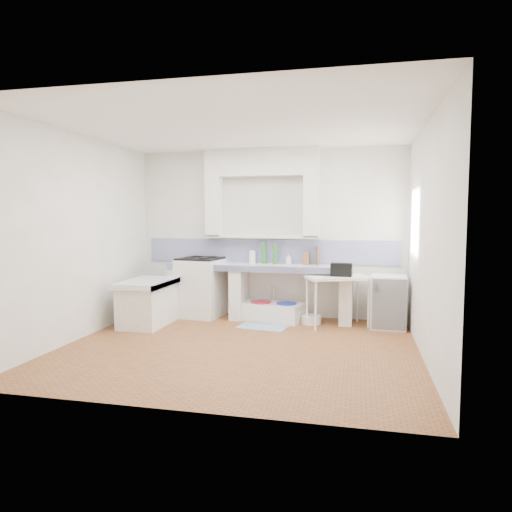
% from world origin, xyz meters
% --- Properties ---
extents(floor, '(4.50, 4.50, 0.00)m').
position_xyz_m(floor, '(0.00, 0.00, 0.00)').
color(floor, '#94572E').
rests_on(floor, ground).
extents(ceiling, '(4.50, 4.50, 0.00)m').
position_xyz_m(ceiling, '(0.00, 0.00, 2.80)').
color(ceiling, white).
rests_on(ceiling, ground).
extents(wall_back, '(4.50, 0.00, 4.50)m').
position_xyz_m(wall_back, '(0.00, 2.00, 1.40)').
color(wall_back, white).
rests_on(wall_back, ground).
extents(wall_front, '(4.50, 0.00, 4.50)m').
position_xyz_m(wall_front, '(0.00, -2.00, 1.40)').
color(wall_front, white).
rests_on(wall_front, ground).
extents(wall_left, '(0.00, 4.50, 4.50)m').
position_xyz_m(wall_left, '(-2.25, 0.00, 1.40)').
color(wall_left, white).
rests_on(wall_left, ground).
extents(wall_right, '(0.00, 4.50, 4.50)m').
position_xyz_m(wall_right, '(2.25, 0.00, 1.40)').
color(wall_right, white).
rests_on(wall_right, ground).
extents(alcove_mass, '(1.90, 0.25, 0.45)m').
position_xyz_m(alcove_mass, '(-0.10, 1.88, 2.58)').
color(alcove_mass, white).
rests_on(alcove_mass, ground).
extents(window_frame, '(0.35, 0.86, 1.06)m').
position_xyz_m(window_frame, '(2.42, 1.20, 1.60)').
color(window_frame, '#3D2113').
rests_on(window_frame, ground).
extents(lace_valance, '(0.01, 0.84, 0.24)m').
position_xyz_m(lace_valance, '(2.28, 1.20, 1.98)').
color(lace_valance, white).
rests_on(lace_valance, ground).
extents(counter_slab, '(3.00, 0.60, 0.08)m').
position_xyz_m(counter_slab, '(-0.10, 1.70, 0.86)').
color(counter_slab, white).
rests_on(counter_slab, ground).
extents(counter_lip, '(3.00, 0.04, 0.10)m').
position_xyz_m(counter_lip, '(-0.10, 1.42, 0.86)').
color(counter_lip, navy).
rests_on(counter_lip, ground).
extents(counter_pier_left, '(0.20, 0.55, 0.82)m').
position_xyz_m(counter_pier_left, '(-1.50, 1.70, 0.41)').
color(counter_pier_left, white).
rests_on(counter_pier_left, ground).
extents(counter_pier_mid, '(0.20, 0.55, 0.82)m').
position_xyz_m(counter_pier_mid, '(-0.45, 1.70, 0.41)').
color(counter_pier_mid, white).
rests_on(counter_pier_mid, ground).
extents(counter_pier_right, '(0.20, 0.55, 0.82)m').
position_xyz_m(counter_pier_right, '(1.30, 1.70, 0.41)').
color(counter_pier_right, white).
rests_on(counter_pier_right, ground).
extents(peninsula_top, '(0.70, 1.10, 0.08)m').
position_xyz_m(peninsula_top, '(-1.70, 0.90, 0.66)').
color(peninsula_top, white).
rests_on(peninsula_top, ground).
extents(peninsula_base, '(0.60, 1.00, 0.62)m').
position_xyz_m(peninsula_base, '(-1.70, 0.90, 0.31)').
color(peninsula_base, white).
rests_on(peninsula_base, ground).
extents(peninsula_lip, '(0.04, 1.10, 0.10)m').
position_xyz_m(peninsula_lip, '(-1.37, 0.90, 0.66)').
color(peninsula_lip, navy).
rests_on(peninsula_lip, ground).
extents(backsplash, '(4.27, 0.03, 0.40)m').
position_xyz_m(backsplash, '(0.00, 1.99, 1.10)').
color(backsplash, navy).
rests_on(backsplash, ground).
extents(stove, '(0.75, 0.73, 0.97)m').
position_xyz_m(stove, '(-1.11, 1.67, 0.48)').
color(stove, white).
rests_on(stove, ground).
extents(sink, '(1.15, 0.79, 0.25)m').
position_xyz_m(sink, '(0.10, 1.66, 0.13)').
color(sink, white).
rests_on(sink, ground).
extents(side_table, '(1.06, 0.85, 0.04)m').
position_xyz_m(side_table, '(1.18, 1.44, 0.39)').
color(side_table, white).
rests_on(side_table, ground).
extents(fridge, '(0.53, 0.53, 0.80)m').
position_xyz_m(fridge, '(1.93, 1.53, 0.40)').
color(fridge, white).
rests_on(fridge, ground).
extents(bucket_red, '(0.38, 0.38, 0.31)m').
position_xyz_m(bucket_red, '(-0.06, 1.63, 0.15)').
color(bucket_red, '#B11B2B').
rests_on(bucket_red, ground).
extents(bucket_orange, '(0.33, 0.33, 0.23)m').
position_xyz_m(bucket_orange, '(0.07, 1.62, 0.12)').
color(bucket_orange, red).
rests_on(bucket_orange, ground).
extents(bucket_blue, '(0.38, 0.38, 0.30)m').
position_xyz_m(bucket_blue, '(0.37, 1.61, 0.15)').
color(bucket_blue, '#1429B2').
rests_on(bucket_blue, ground).
extents(basin_white, '(0.43, 0.43, 0.13)m').
position_xyz_m(basin_white, '(0.77, 1.55, 0.06)').
color(basin_white, white).
rests_on(basin_white, ground).
extents(water_bottle_a, '(0.10, 0.10, 0.29)m').
position_xyz_m(water_bottle_a, '(0.02, 1.82, 0.14)').
color(water_bottle_a, silver).
rests_on(water_bottle_a, ground).
extents(water_bottle_b, '(0.09, 0.09, 0.29)m').
position_xyz_m(water_bottle_b, '(0.26, 1.85, 0.15)').
color(water_bottle_b, silver).
rests_on(water_bottle_b, ground).
extents(black_bag, '(0.32, 0.19, 0.20)m').
position_xyz_m(black_bag, '(1.23, 1.43, 0.88)').
color(black_bag, black).
rests_on(black_bag, side_table).
extents(green_bottle_a, '(0.09, 0.09, 0.36)m').
position_xyz_m(green_bottle_a, '(-0.06, 1.85, 1.08)').
color(green_bottle_a, '#2B712C').
rests_on(green_bottle_a, counter_slab).
extents(green_bottle_b, '(0.09, 0.09, 0.33)m').
position_xyz_m(green_bottle_b, '(0.13, 1.84, 1.06)').
color(green_bottle_b, '#2B712C').
rests_on(green_bottle_b, counter_slab).
extents(knife_block, '(0.11, 0.09, 0.21)m').
position_xyz_m(knife_block, '(0.65, 1.85, 1.01)').
color(knife_block, '#945F3B').
rests_on(knife_block, counter_slab).
extents(cutting_board, '(0.07, 0.22, 0.30)m').
position_xyz_m(cutting_board, '(0.83, 1.85, 1.05)').
color(cutting_board, '#945F3B').
rests_on(cutting_board, counter_slab).
extents(paper_towel, '(0.11, 0.11, 0.21)m').
position_xyz_m(paper_towel, '(-0.26, 1.85, 1.01)').
color(paper_towel, white).
rests_on(paper_towel, counter_slab).
extents(soap_bottle, '(0.10, 0.10, 0.18)m').
position_xyz_m(soap_bottle, '(0.36, 1.85, 0.99)').
color(soap_bottle, white).
rests_on(soap_bottle, counter_slab).
extents(rug, '(0.78, 0.51, 0.01)m').
position_xyz_m(rug, '(0.07, 1.11, 0.01)').
color(rug, '#3A6597').
rests_on(rug, ground).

